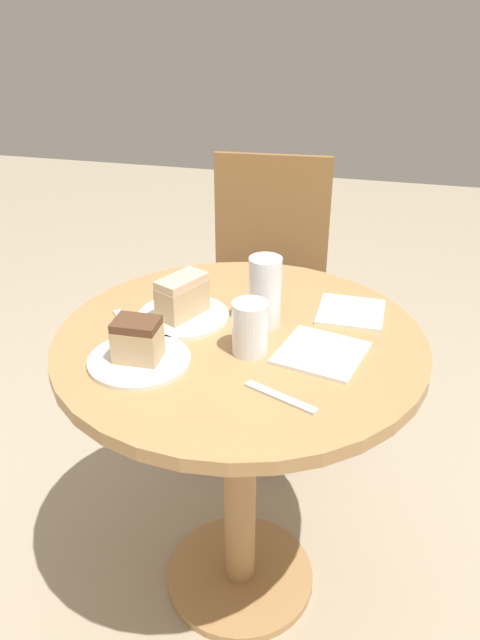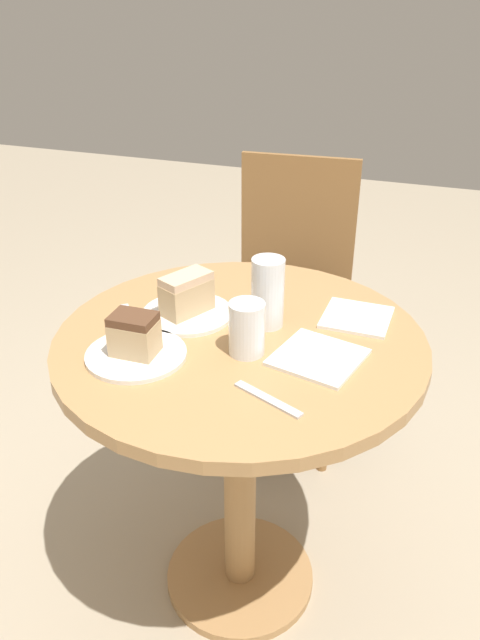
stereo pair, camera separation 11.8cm
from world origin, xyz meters
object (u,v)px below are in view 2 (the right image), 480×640
at_px(cake_slice_far, 134,334).
at_px(glass_lemonade, 247,331).
at_px(chair, 288,299).
at_px(glass_water, 268,297).
at_px(plate_far, 136,355).
at_px(plate_near, 188,314).
at_px(cake_slice_near, 187,294).

height_order(cake_slice_far, glass_lemonade, glass_lemonade).
xyz_separation_m(cake_slice_far, glass_lemonade, (0.21, 0.09, -0.00)).
distance_m(chair, cake_slice_far, 0.97).
bearing_deg(chair, glass_water, -83.16).
bearing_deg(plate_far, chair, 85.41).
bearing_deg(cake_slice_far, chair, 85.41).
bearing_deg(cake_slice_far, glass_water, 46.33).
distance_m(plate_near, cake_slice_near, 0.05).
distance_m(plate_far, cake_slice_near, 0.21).
height_order(plate_far, glass_water, glass_water).
xyz_separation_m(cake_slice_far, glass_water, (0.21, 0.22, 0.02)).
bearing_deg(glass_water, glass_lemonade, -91.53).
relative_size(plate_far, cake_slice_near, 1.57).
bearing_deg(glass_lemonade, plate_near, 149.63).
height_order(plate_far, cake_slice_near, cake_slice_near).
xyz_separation_m(plate_near, glass_water, (0.18, 0.02, 0.06)).
xyz_separation_m(cake_slice_near, glass_water, (0.18, 0.02, 0.01)).
distance_m(cake_slice_near, cake_slice_far, 0.20).
height_order(cake_slice_near, cake_slice_far, cake_slice_near).
height_order(chair, plate_far, chair).
xyz_separation_m(plate_far, glass_water, (0.21, 0.22, 0.06)).
height_order(plate_near, cake_slice_near, cake_slice_near).
xyz_separation_m(chair, cake_slice_far, (-0.07, -0.91, 0.34)).
bearing_deg(glass_lemonade, cake_slice_far, -155.92).
relative_size(plate_near, glass_water, 1.32).
bearing_deg(glass_lemonade, glass_water, 88.47).
bearing_deg(chair, glass_lemonade, -85.11).
bearing_deg(cake_slice_near, plate_near, 26.57).
relative_size(plate_far, cake_slice_far, 2.25).
distance_m(plate_near, plate_far, 0.20).
xyz_separation_m(plate_near, cake_slice_far, (-0.03, -0.20, 0.05)).
distance_m(plate_near, cake_slice_far, 0.21).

